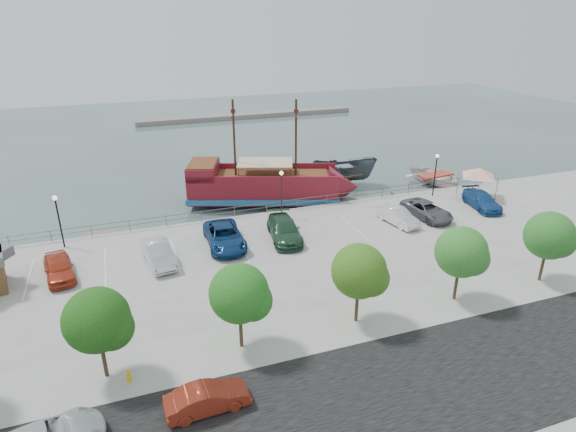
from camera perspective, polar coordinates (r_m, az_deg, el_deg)
name	(u,v)px	position (r m, az deg, el deg)	size (l,w,h in m)	color
ground	(308,259)	(38.17, 2.43, -5.06)	(160.00, 160.00, 0.00)	#384847
street	(430,384)	(26.10, 16.43, -18.60)	(100.00, 8.00, 0.04)	black
sidewalk	(371,317)	(29.98, 9.77, -11.76)	(100.00, 4.00, 0.05)	#999792
seawall_railing	(277,206)	(44.17, -1.31, 1.18)	(50.00, 0.06, 1.00)	#5C5D5E
far_shore	(248,115)	(90.83, -4.82, 11.79)	(40.00, 3.00, 0.80)	gray
pirate_ship	(276,186)	(48.39, -1.42, 3.54)	(17.58, 9.99, 10.91)	maroon
patrol_boat	(344,173)	(54.12, 6.65, 5.05)	(2.73, 7.26, 2.81)	#393F46
speedboat	(435,178)	(56.76, 17.04, 4.29)	(4.82, 6.75, 1.40)	white
dock_west	(122,235)	(44.09, -19.06, -2.09)	(6.55, 1.87, 0.37)	slate
dock_mid	(356,203)	(49.14, 8.05, 1.58)	(6.34, 1.81, 0.36)	slate
dock_east	(423,193)	(53.14, 15.71, 2.59)	(6.49, 1.85, 0.37)	slate
canopy_tent	(480,168)	(50.48, 21.79, 5.30)	(4.66, 4.66, 3.45)	slate
street_sedan	(207,398)	(23.84, -9.52, -20.54)	(1.36, 3.89, 1.28)	maroon
fire_hydrant	(129,375)	(26.25, -18.34, -17.49)	(0.25, 0.25, 0.72)	gold
lamp_post_left	(58,212)	(40.50, -25.64, 0.41)	(0.36, 0.36, 4.28)	black
lamp_post_mid	(281,186)	(42.17, -0.78, 3.61)	(0.36, 0.36, 4.28)	black
lamp_post_right	(436,167)	(49.45, 17.13, 5.52)	(0.36, 0.36, 4.28)	black
tree_b	(100,322)	(25.19, -21.36, -11.61)	(3.30, 3.20, 5.00)	#473321
tree_c	(242,295)	(25.60, -5.43, -9.33)	(3.30, 3.20, 5.00)	#473321
tree_d	(362,273)	(27.82, 8.74, -6.67)	(3.30, 3.20, 5.00)	#473321
tree_e	(464,254)	(31.48, 20.11, -4.21)	(3.30, 3.20, 5.00)	#473321
tree_f	(552,237)	(36.13, 28.78, -2.20)	(3.30, 3.20, 5.00)	#473321
parked_car_a	(59,268)	(36.80, -25.54, -5.54)	(1.79, 4.44, 1.51)	#B4381E
parked_car_b	(158,253)	(36.31, -15.13, -4.27)	(1.68, 4.82, 1.59)	silver
parked_car_c	(225,236)	(37.91, -7.54, -2.39)	(2.70, 5.84, 1.62)	navy
parked_car_d	(284,230)	(38.72, -0.46, -1.63)	(2.26, 5.56, 1.61)	#254D33
parked_car_f	(398,216)	(42.60, 12.88, -0.02)	(1.49, 4.26, 1.40)	silver
parked_car_g	(427,210)	(44.54, 16.13, 0.69)	(2.37, 5.14, 1.43)	#585760
parked_car_h	(482,200)	(48.50, 22.00, 1.72)	(2.02, 4.96, 1.44)	navy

